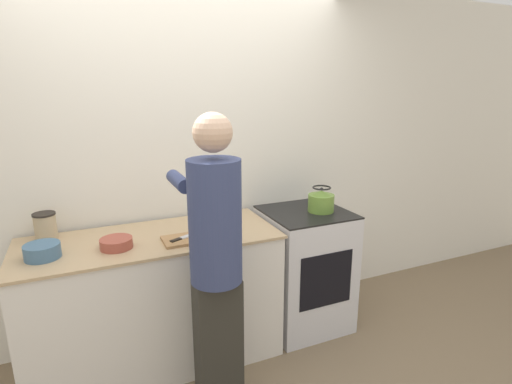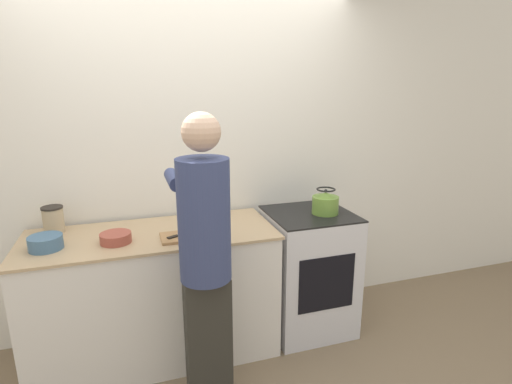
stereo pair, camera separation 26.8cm
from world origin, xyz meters
name	(u,v)px [view 1 (the left image)]	position (x,y,z in m)	size (l,w,h in m)	color
ground_plane	(218,374)	(0.00, 0.00, 0.00)	(12.00, 12.00, 0.00)	#7A664C
wall_back	(182,162)	(0.00, 0.71, 1.30)	(8.00, 0.05, 2.60)	silver
counter	(156,300)	(-0.32, 0.32, 0.45)	(1.63, 0.67, 0.90)	silver
oven	(304,269)	(0.82, 0.30, 0.47)	(0.61, 0.60, 0.93)	silver
person	(215,255)	(-0.07, -0.23, 0.95)	(0.32, 0.56, 1.71)	#2D2B25
cutting_board	(190,239)	(-0.10, 0.18, 0.91)	(0.34, 0.20, 0.02)	#A87A4C
knife	(183,238)	(-0.15, 0.18, 0.92)	(0.19, 0.11, 0.01)	silver
kettle	(321,201)	(0.92, 0.26, 1.01)	(0.19, 0.19, 0.19)	olive
bowl_prep	(42,251)	(-0.93, 0.25, 0.94)	(0.19, 0.19, 0.08)	#426684
bowl_mixing	(116,243)	(-0.54, 0.23, 0.93)	(0.19, 0.19, 0.06)	#9E4738
canister_jar	(45,227)	(-0.93, 0.54, 0.99)	(0.13, 0.13, 0.18)	tan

